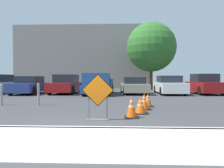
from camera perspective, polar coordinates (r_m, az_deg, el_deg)
ground_plane at (r=15.17m, az=-2.51°, el=-3.19°), size 96.00×96.00×0.00m
sidewalk_strip at (r=4.36m, az=-15.42°, el=-14.78°), size 23.02×2.17×0.14m
curb_lip at (r=5.37m, az=-11.81°, el=-11.60°), size 23.02×0.20×0.14m
road_closed_sign at (r=6.66m, az=-3.71°, el=-2.80°), size 0.98×0.20×1.41m
traffic_cone_nearest at (r=7.13m, az=5.13°, el=-5.94°), size 0.45×0.45×0.73m
traffic_cone_second at (r=7.97m, az=7.44°, el=-5.58°), size 0.53×0.53×0.60m
traffic_cone_third at (r=8.97m, az=8.41°, el=-4.56°), size 0.51×0.51×0.67m
traffic_cone_fourth at (r=9.89m, az=9.34°, el=-4.16°), size 0.49×0.49×0.60m
parked_car_second at (r=18.44m, az=-20.74°, el=-0.38°), size 1.93×4.24×1.40m
parked_car_third at (r=18.16m, az=-11.92°, el=-0.17°), size 2.02×4.51×1.53m
pickup_truck at (r=16.62m, az=-3.62°, el=-0.28°), size 2.13×5.08×1.60m
parked_car_fourth at (r=17.45m, az=5.74°, el=-0.48°), size 2.15×4.22×1.33m
parked_car_fifth at (r=17.70m, az=14.70°, el=-0.37°), size 1.91×4.41×1.44m
parked_car_sixth at (r=18.53m, az=23.02°, el=-0.19°), size 2.00×4.08×1.58m
bollard_nearest at (r=10.77m, az=-18.66°, el=-2.35°), size 0.12×0.12×1.05m
bollard_second at (r=11.53m, az=-26.91°, el=-2.33°), size 0.12×0.12×1.00m
building_facade_backdrop at (r=29.63m, az=-7.20°, el=6.76°), size 17.02×5.00×7.80m
street_tree_behind_lot at (r=23.47m, az=10.22°, el=9.44°), size 5.15×5.15×7.04m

